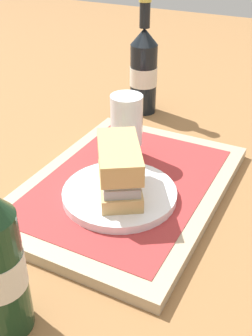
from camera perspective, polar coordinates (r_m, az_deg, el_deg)
name	(u,v)px	position (r m, az deg, el deg)	size (l,w,h in m)	color
ground_plane	(126,192)	(0.75, 0.00, -3.25)	(3.00, 3.00, 0.00)	olive
tray	(126,187)	(0.74, 0.00, -2.62)	(0.44, 0.32, 0.02)	tan
placemat	(126,182)	(0.74, 0.00, -1.94)	(0.38, 0.27, 0.00)	#9E2D2D
plate	(120,194)	(0.69, -0.89, -3.55)	(0.19, 0.19, 0.01)	white
sandwich	(119,167)	(0.67, -0.95, 0.12)	(0.14, 0.12, 0.08)	tan
beer_glass	(127,124)	(0.78, 0.08, 5.97)	(0.06, 0.06, 0.12)	silver
beer_bottle	(144,70)	(1.02, 2.42, 13.17)	(0.07, 0.07, 0.27)	black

